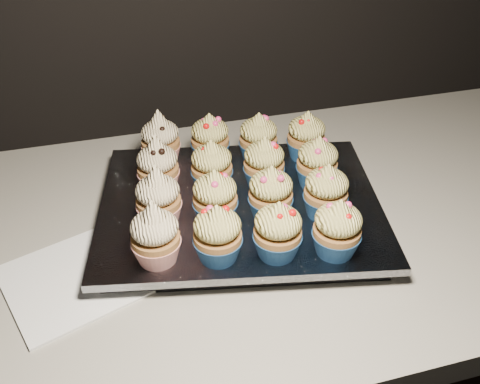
% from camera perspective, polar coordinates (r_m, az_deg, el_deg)
% --- Properties ---
extents(worktop, '(2.44, 0.64, 0.04)m').
position_cam_1_polar(worktop, '(0.81, -13.01, -5.90)').
color(worktop, beige).
rests_on(worktop, cabinet).
extents(napkin, '(0.21, 0.21, 0.00)m').
position_cam_1_polar(napkin, '(0.74, -17.43, -8.94)').
color(napkin, white).
rests_on(napkin, worktop).
extents(baking_tray, '(0.43, 0.36, 0.02)m').
position_cam_1_polar(baking_tray, '(0.80, 0.00, -2.26)').
color(baking_tray, black).
rests_on(baking_tray, worktop).
extents(foil_lining, '(0.47, 0.40, 0.01)m').
position_cam_1_polar(foil_lining, '(0.79, 0.00, -1.29)').
color(foil_lining, silver).
rests_on(foil_lining, baking_tray).
extents(cupcake_0, '(0.06, 0.06, 0.10)m').
position_cam_1_polar(cupcake_0, '(0.68, -9.03, -4.57)').
color(cupcake_0, '#AB1D17').
rests_on(cupcake_0, foil_lining).
extents(cupcake_1, '(0.06, 0.06, 0.08)m').
position_cam_1_polar(cupcake_1, '(0.67, -2.41, -4.55)').
color(cupcake_1, navy).
rests_on(cupcake_1, foil_lining).
extents(cupcake_2, '(0.06, 0.06, 0.08)m').
position_cam_1_polar(cupcake_2, '(0.68, 4.04, -4.18)').
color(cupcake_2, navy).
rests_on(cupcake_2, foil_lining).
extents(cupcake_3, '(0.06, 0.06, 0.08)m').
position_cam_1_polar(cupcake_3, '(0.69, 10.33, -3.91)').
color(cupcake_3, navy).
rests_on(cupcake_3, foil_lining).
extents(cupcake_4, '(0.06, 0.06, 0.10)m').
position_cam_1_polar(cupcake_4, '(0.74, -8.72, -0.67)').
color(cupcake_4, '#AB1D17').
rests_on(cupcake_4, foil_lining).
extents(cupcake_5, '(0.06, 0.06, 0.08)m').
position_cam_1_polar(cupcake_5, '(0.73, -2.67, -0.64)').
color(cupcake_5, navy).
rests_on(cupcake_5, foil_lining).
extents(cupcake_6, '(0.06, 0.06, 0.08)m').
position_cam_1_polar(cupcake_6, '(0.74, 3.29, -0.20)').
color(cupcake_6, navy).
rests_on(cupcake_6, foil_lining).
extents(cupcake_7, '(0.06, 0.06, 0.08)m').
position_cam_1_polar(cupcake_7, '(0.75, 9.16, 0.00)').
color(cupcake_7, navy).
rests_on(cupcake_7, foil_lining).
extents(cupcake_8, '(0.06, 0.06, 0.10)m').
position_cam_1_polar(cupcake_8, '(0.80, -8.76, 2.71)').
color(cupcake_8, '#AB1D17').
rests_on(cupcake_8, foil_lining).
extents(cupcake_9, '(0.06, 0.06, 0.08)m').
position_cam_1_polar(cupcake_9, '(0.80, -3.03, 2.70)').
color(cupcake_9, navy).
rests_on(cupcake_9, foil_lining).
extents(cupcake_10, '(0.06, 0.06, 0.08)m').
position_cam_1_polar(cupcake_10, '(0.81, 2.58, 3.05)').
color(cupcake_10, navy).
rests_on(cupcake_10, foil_lining).
extents(cupcake_11, '(0.06, 0.06, 0.08)m').
position_cam_1_polar(cupcake_11, '(0.81, 8.24, 3.08)').
color(cupcake_11, navy).
rests_on(cupcake_11, foil_lining).
extents(cupcake_12, '(0.06, 0.06, 0.10)m').
position_cam_1_polar(cupcake_12, '(0.87, -8.48, 5.53)').
color(cupcake_12, '#AB1D17').
rests_on(cupcake_12, foil_lining).
extents(cupcake_13, '(0.06, 0.06, 0.08)m').
position_cam_1_polar(cupcake_13, '(0.87, -3.21, 5.66)').
color(cupcake_13, navy).
rests_on(cupcake_13, foil_lining).
extents(cupcake_14, '(0.06, 0.06, 0.08)m').
position_cam_1_polar(cupcake_14, '(0.87, 1.97, 5.73)').
color(cupcake_14, navy).
rests_on(cupcake_14, foil_lining).
extents(cupcake_15, '(0.06, 0.06, 0.08)m').
position_cam_1_polar(cupcake_15, '(0.88, 7.08, 5.88)').
color(cupcake_15, navy).
rests_on(cupcake_15, foil_lining).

